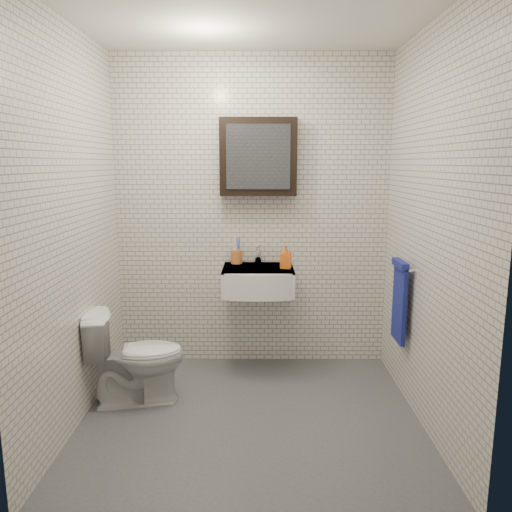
{
  "coord_description": "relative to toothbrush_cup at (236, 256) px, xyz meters",
  "views": [
    {
      "loc": [
        0.05,
        -3.04,
        1.65
      ],
      "look_at": [
        0.03,
        0.45,
        1.0
      ],
      "focal_mm": 35.0,
      "sensor_mm": 36.0,
      "label": 1
    }
  ],
  "objects": [
    {
      "name": "room_shell",
      "position": [
        0.13,
        -0.94,
        0.55
      ],
      "size": [
        2.22,
        2.02,
        2.51
      ],
      "color": "silver",
      "rests_on": "ground"
    },
    {
      "name": "towel_rail",
      "position": [
        1.17,
        -0.59,
        -0.19
      ],
      "size": [
        0.09,
        0.3,
        0.58
      ],
      "color": "silver",
      "rests_on": "room_shell"
    },
    {
      "name": "mirror_cabinet",
      "position": [
        0.18,
        -0.01,
        0.79
      ],
      "size": [
        0.6,
        0.15,
        0.6
      ],
      "color": "black",
      "rests_on": "room_shell"
    },
    {
      "name": "washbasin",
      "position": [
        0.18,
        -0.21,
        -0.16
      ],
      "size": [
        0.55,
        0.5,
        0.2
      ],
      "color": "white",
      "rests_on": "room_shell"
    },
    {
      "name": "soap_bottle",
      "position": [
        0.39,
        -0.18,
        0.03
      ],
      "size": [
        0.09,
        0.09,
        0.18
      ],
      "primitive_type": "imported",
      "rotation": [
        0.0,
        0.0,
        -0.14
      ],
      "color": "orange",
      "rests_on": "washbasin"
    },
    {
      "name": "faucet",
      "position": [
        0.18,
        -0.01,
        0.01
      ],
      "size": [
        0.06,
        0.2,
        0.15
      ],
      "color": "silver",
      "rests_on": "washbasin"
    },
    {
      "name": "toilet",
      "position": [
        -0.67,
        -0.71,
        -0.58
      ],
      "size": [
        0.71,
        0.49,
        0.67
      ],
      "primitive_type": "imported",
      "rotation": [
        0.0,
        0.0,
        1.77
      ],
      "color": "white",
      "rests_on": "ground"
    },
    {
      "name": "toothbrush_cup",
      "position": [
        0.0,
        0.0,
        0.0
      ],
      "size": [
        0.1,
        0.1,
        0.25
      ],
      "rotation": [
        0.0,
        0.0,
        0.15
      ],
      "color": "#C46A31",
      "rests_on": "washbasin"
    },
    {
      "name": "ground",
      "position": [
        0.13,
        -0.94,
        -0.91
      ],
      "size": [
        2.2,
        2.0,
        0.01
      ],
      "primitive_type": "cube",
      "color": "#45494C",
      "rests_on": "ground"
    }
  ]
}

